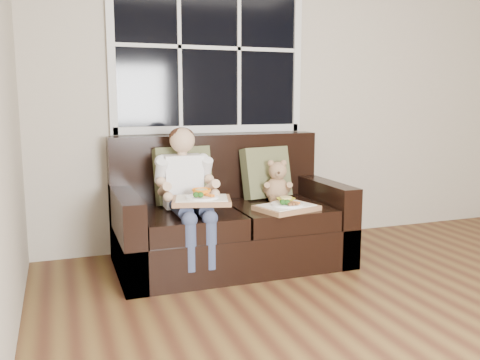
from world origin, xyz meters
name	(u,v)px	position (x,y,z in m)	size (l,w,h in m)	color
window_back	(209,48)	(-0.80, 2.48, 1.65)	(1.62, 0.04, 1.37)	black
loveseat	(228,222)	(-0.80, 2.02, 0.31)	(1.70, 0.92, 0.96)	black
pillow_left	(183,175)	(-1.11, 2.17, 0.67)	(0.45, 0.23, 0.44)	brown
pillow_right	(266,173)	(-0.42, 2.17, 0.65)	(0.43, 0.26, 0.42)	brown
child	(186,183)	(-1.15, 1.90, 0.65)	(0.40, 0.60, 0.91)	white
teddy_bear	(277,184)	(-0.39, 2.01, 0.58)	(0.23, 0.27, 0.34)	tan
tray_left	(202,199)	(-1.10, 1.68, 0.58)	(0.45, 0.39, 0.09)	#A07248
tray_right	(287,206)	(-0.47, 1.67, 0.48)	(0.48, 0.41, 0.09)	#A07248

